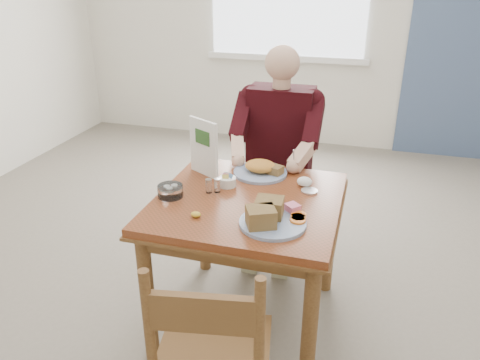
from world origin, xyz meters
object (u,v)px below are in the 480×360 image
(chair_near, at_px, (212,358))
(diner, at_px, (278,140))
(near_plate, at_px, (270,216))
(far_plate, at_px, (262,169))
(table, at_px, (248,218))
(chair_far, at_px, (279,183))

(chair_near, relative_size, diner, 0.69)
(chair_near, distance_m, diner, 1.53)
(near_plate, bearing_deg, far_plate, 107.73)
(chair_near, bearing_deg, diner, 93.06)
(chair_near, bearing_deg, near_plate, 81.84)
(far_plate, bearing_deg, near_plate, -72.27)
(table, xyz_separation_m, chair_far, (0.00, 0.80, -0.16))
(table, bearing_deg, far_plate, 91.15)
(chair_near, height_order, diner, diner)
(table, height_order, near_plate, near_plate)
(diner, relative_size, far_plate, 3.63)
(chair_near, bearing_deg, chair_far, 92.88)
(diner, distance_m, far_plate, 0.40)
(table, distance_m, chair_near, 0.81)
(chair_far, height_order, far_plate, chair_far)
(table, relative_size, diner, 0.66)
(near_plate, distance_m, far_plate, 0.55)
(near_plate, bearing_deg, diner, 99.89)
(chair_near, bearing_deg, far_plate, 94.50)
(chair_near, relative_size, near_plate, 2.51)
(chair_far, distance_m, chair_near, 1.58)
(table, xyz_separation_m, near_plate, (0.16, -0.22, 0.15))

